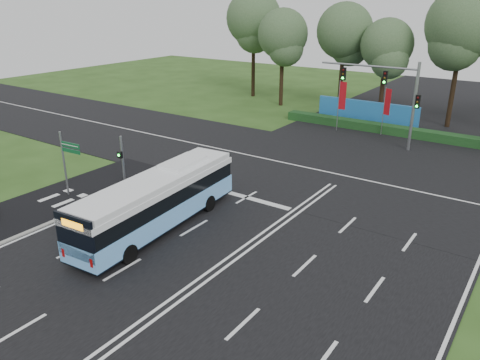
% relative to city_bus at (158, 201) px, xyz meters
% --- Properties ---
extents(ground, '(120.00, 120.00, 0.00)m').
position_rel_city_bus_xyz_m(ground, '(4.84, 0.99, -1.59)').
color(ground, '#2B4A18').
rests_on(ground, ground).
extents(road_main, '(20.00, 120.00, 0.04)m').
position_rel_city_bus_xyz_m(road_main, '(4.84, 0.99, -1.57)').
color(road_main, black).
rests_on(road_main, ground).
extents(road_cross, '(120.00, 14.00, 0.05)m').
position_rel_city_bus_xyz_m(road_cross, '(4.84, 12.99, -1.57)').
color(road_cross, black).
rests_on(road_cross, ground).
extents(bike_path, '(5.00, 18.00, 0.06)m').
position_rel_city_bus_xyz_m(bike_path, '(-7.66, -2.01, -1.56)').
color(bike_path, black).
rests_on(bike_path, ground).
extents(kerb_strip, '(0.25, 18.00, 0.12)m').
position_rel_city_bus_xyz_m(kerb_strip, '(-5.26, -2.01, -1.53)').
color(kerb_strip, gray).
rests_on(kerb_strip, ground).
extents(city_bus, '(3.13, 11.16, 3.16)m').
position_rel_city_bus_xyz_m(city_bus, '(0.00, 0.00, 0.00)').
color(city_bus, '#6DB6FE').
rests_on(city_bus, ground).
extents(pedestrian_signal, '(0.30, 0.43, 3.65)m').
position_rel_city_bus_xyz_m(pedestrian_signal, '(-5.36, 2.43, 0.40)').
color(pedestrian_signal, gray).
rests_on(pedestrian_signal, ground).
extents(street_sign, '(1.59, 0.20, 4.09)m').
position_rel_city_bus_xyz_m(street_sign, '(-7.51, 0.06, 0.98)').
color(street_sign, gray).
rests_on(street_sign, ground).
extents(banner_flag_left, '(0.69, 0.07, 4.64)m').
position_rel_city_bus_xyz_m(banner_flag_left, '(-0.14, 23.79, 1.43)').
color(banner_flag_left, gray).
rests_on(banner_flag_left, ground).
extents(banner_flag_mid, '(0.61, 0.23, 4.29)m').
position_rel_city_bus_xyz_m(banner_flag_mid, '(3.71, 24.65, 1.21)').
color(banner_flag_mid, gray).
rests_on(banner_flag_mid, ground).
extents(traffic_light_gantry, '(8.41, 0.28, 7.00)m').
position_rel_city_bus_xyz_m(traffic_light_gantry, '(5.05, 21.49, 3.07)').
color(traffic_light_gantry, gray).
rests_on(traffic_light_gantry, ground).
extents(hedge, '(22.00, 1.20, 0.80)m').
position_rel_city_bus_xyz_m(hedge, '(4.84, 25.49, -1.19)').
color(hedge, '#153B19').
rests_on(hedge, ground).
extents(blue_hoarding, '(10.00, 0.30, 2.20)m').
position_rel_city_bus_xyz_m(blue_hoarding, '(0.84, 27.99, -0.49)').
color(blue_hoarding, '#216BB2').
rests_on(blue_hoarding, ground).
extents(eucalyptus_row, '(42.23, 9.33, 12.68)m').
position_rel_city_bus_xyz_m(eucalyptus_row, '(1.67, 32.03, 6.97)').
color(eucalyptus_row, black).
rests_on(eucalyptus_row, ground).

